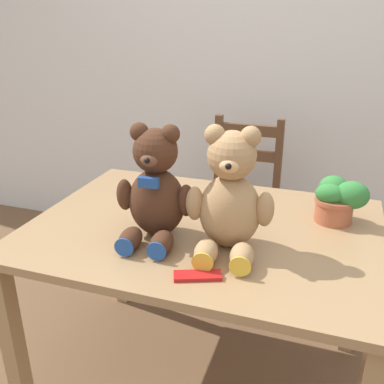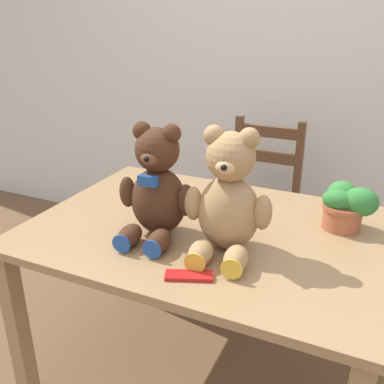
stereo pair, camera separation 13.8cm
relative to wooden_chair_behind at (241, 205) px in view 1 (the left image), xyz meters
The scene contains 7 objects.
wall_back 0.93m from the wooden_chair_behind, 84.45° to the left, with size 8.00×0.04×2.60m, color silver.
dining_table 0.87m from the wooden_chair_behind, 87.34° to the right, with size 1.27×0.92×0.75m.
wooden_chair_behind is the anchor object (origin of this frame).
teddy_bear_left 1.08m from the wooden_chair_behind, 95.59° to the right, with size 0.28×0.28×0.40m.
teddy_bear_right 1.09m from the wooden_chair_behind, 80.58° to the right, with size 0.29×0.30×0.41m.
potted_plant 0.91m from the wooden_chair_behind, 53.35° to the right, with size 0.19×0.15×0.17m.
chocolate_bar 1.22m from the wooden_chair_behind, 84.11° to the right, with size 0.14×0.05×0.01m, color red.
Camera 1 is at (0.41, -0.89, 1.46)m, focal length 40.00 mm.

